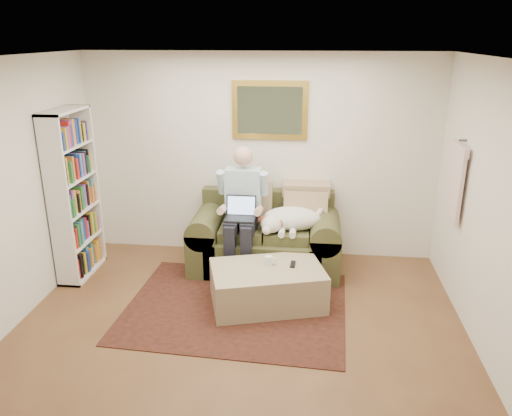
% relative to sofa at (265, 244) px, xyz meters
% --- Properties ---
extents(room_shell, '(4.51, 5.00, 2.61)m').
position_rel_sofa_xyz_m(room_shell, '(-0.13, -1.65, 0.98)').
color(room_shell, brown).
rests_on(room_shell, ground).
extents(rug, '(2.42, 1.98, 0.01)m').
position_rel_sofa_xyz_m(rug, '(-0.22, -1.02, -0.31)').
color(rug, black).
rests_on(rug, room_shell).
extents(sofa, '(1.83, 0.93, 1.10)m').
position_rel_sofa_xyz_m(sofa, '(0.00, 0.00, 0.00)').
color(sofa, '#4D4F2A').
rests_on(sofa, room_shell).
extents(seated_man, '(0.60, 0.86, 1.54)m').
position_rel_sofa_xyz_m(seated_man, '(-0.27, -0.17, 0.45)').
color(seated_man, '#8CC2D8').
rests_on(seated_man, sofa).
extents(laptop, '(0.35, 0.28, 0.26)m').
position_rel_sofa_xyz_m(laptop, '(-0.27, -0.24, 0.49)').
color(laptop, black).
rests_on(laptop, seated_man).
extents(sleeping_dog, '(0.75, 0.47, 0.28)m').
position_rel_sofa_xyz_m(sleeping_dog, '(0.33, -0.09, 0.38)').
color(sleeping_dog, white).
rests_on(sleeping_dog, sofa).
extents(ottoman, '(1.34, 1.05, 0.43)m').
position_rel_sofa_xyz_m(ottoman, '(0.11, -0.92, -0.10)').
color(ottoman, tan).
rests_on(ottoman, room_shell).
extents(coffee_mug, '(0.08, 0.08, 0.10)m').
position_rel_sofa_xyz_m(coffee_mug, '(0.11, -0.83, 0.16)').
color(coffee_mug, white).
rests_on(coffee_mug, ottoman).
extents(tv_remote, '(0.06, 0.15, 0.02)m').
position_rel_sofa_xyz_m(tv_remote, '(0.37, -0.81, 0.12)').
color(tv_remote, black).
rests_on(tv_remote, ottoman).
extents(bookshelf, '(0.28, 0.80, 2.00)m').
position_rel_sofa_xyz_m(bookshelf, '(-2.23, -0.41, 0.68)').
color(bookshelf, white).
rests_on(bookshelf, room_shell).
extents(wall_mirror, '(0.94, 0.04, 0.72)m').
position_rel_sofa_xyz_m(wall_mirror, '(0.00, 0.47, 1.58)').
color(wall_mirror, gold).
rests_on(wall_mirror, room_shell).
extents(hanging_shirt, '(0.06, 0.52, 0.90)m').
position_rel_sofa_xyz_m(hanging_shirt, '(2.06, -0.41, 1.03)').
color(hanging_shirt, beige).
rests_on(hanging_shirt, room_shell).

